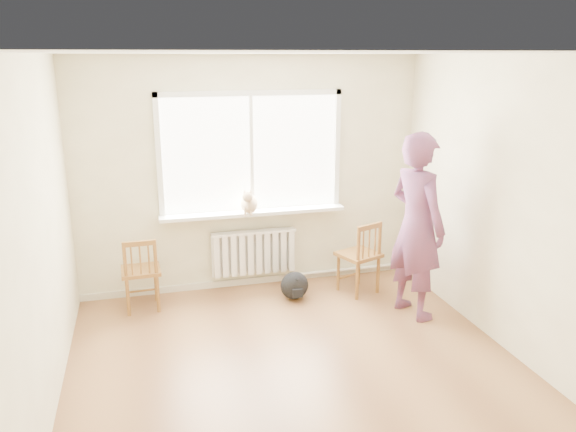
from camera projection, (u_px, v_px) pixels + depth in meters
floor at (306, 383)px, 4.77m from camera, size 4.50×4.50×0.00m
ceiling at (309, 53)px, 4.02m from camera, size 4.50×4.50×0.00m
back_wall at (251, 175)px, 6.49m from camera, size 4.00×0.01×2.70m
window at (251, 148)px, 6.38m from camera, size 2.12×0.05×1.42m
windowsill at (254, 212)px, 6.50m from camera, size 2.15×0.22×0.04m
radiator at (254, 252)px, 6.65m from camera, size 1.00×0.12×0.55m
heating_pipe at (351, 269)px, 7.09m from camera, size 1.40×0.04×0.04m
baseboard at (253, 281)px, 6.83m from camera, size 4.00×0.03×0.08m
chair_left at (141, 274)px, 6.04m from camera, size 0.42×0.41×0.83m
chair_right at (361, 257)px, 6.47m from camera, size 0.55×0.54×0.87m
person at (417, 226)px, 5.80m from camera, size 0.65×0.82×1.96m
cat at (249, 203)px, 6.36m from camera, size 0.27×0.45×0.31m
backpack at (294, 285)px, 6.38m from camera, size 0.36×0.29×0.32m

